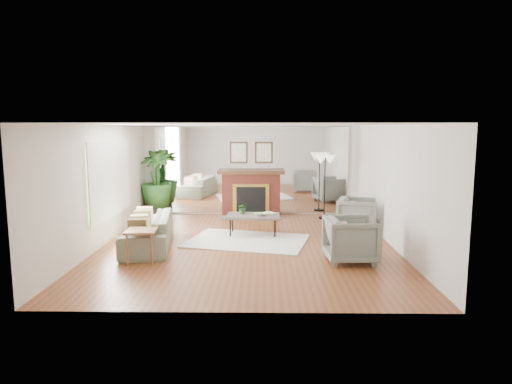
{
  "coord_description": "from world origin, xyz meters",
  "views": [
    {
      "loc": [
        0.33,
        -9.27,
        2.44
      ],
      "look_at": [
        0.17,
        0.6,
        1.04
      ],
      "focal_mm": 32.0,
      "sensor_mm": 36.0,
      "label": 1
    }
  ],
  "objects_px": {
    "armchair_front": "(351,240)",
    "sofa": "(148,231)",
    "fireplace": "(251,192)",
    "coffee_table": "(253,217)",
    "potted_ficus": "(157,181)",
    "armchair_back": "(358,216)",
    "floor_lamp": "(325,165)",
    "side_table": "(141,235)"
  },
  "relations": [
    {
      "from": "sofa",
      "to": "fireplace",
      "type": "bearing_deg",
      "value": 141.14
    },
    {
      "from": "armchair_front",
      "to": "side_table",
      "type": "height_order",
      "value": "armchair_front"
    },
    {
      "from": "potted_ficus",
      "to": "floor_lamp",
      "type": "xyz_separation_m",
      "value": [
        4.57,
        -0.24,
        0.48
      ]
    },
    {
      "from": "side_table",
      "to": "sofa",
      "type": "bearing_deg",
      "value": 98.61
    },
    {
      "from": "sofa",
      "to": "armchair_back",
      "type": "height_order",
      "value": "armchair_back"
    },
    {
      "from": "armchair_front",
      "to": "side_table",
      "type": "relative_size",
      "value": 1.49
    },
    {
      "from": "side_table",
      "to": "fireplace",
      "type": "bearing_deg",
      "value": 67.45
    },
    {
      "from": "coffee_table",
      "to": "side_table",
      "type": "distance_m",
      "value": 2.91
    },
    {
      "from": "coffee_table",
      "to": "floor_lamp",
      "type": "height_order",
      "value": "floor_lamp"
    },
    {
      "from": "potted_ficus",
      "to": "fireplace",
      "type": "bearing_deg",
      "value": 3.51
    },
    {
      "from": "armchair_back",
      "to": "sofa",
      "type": "bearing_deg",
      "value": 122.89
    },
    {
      "from": "fireplace",
      "to": "side_table",
      "type": "bearing_deg",
      "value": -112.55
    },
    {
      "from": "coffee_table",
      "to": "potted_ficus",
      "type": "height_order",
      "value": "potted_ficus"
    },
    {
      "from": "coffee_table",
      "to": "side_table",
      "type": "bearing_deg",
      "value": -132.87
    },
    {
      "from": "fireplace",
      "to": "floor_lamp",
      "type": "bearing_deg",
      "value": -11.35
    },
    {
      "from": "fireplace",
      "to": "armchair_front",
      "type": "height_order",
      "value": "fireplace"
    },
    {
      "from": "fireplace",
      "to": "coffee_table",
      "type": "relative_size",
      "value": 1.68
    },
    {
      "from": "fireplace",
      "to": "coffee_table",
      "type": "height_order",
      "value": "fireplace"
    },
    {
      "from": "side_table",
      "to": "potted_ficus",
      "type": "xyz_separation_m",
      "value": [
        -0.72,
        4.35,
        0.47
      ]
    },
    {
      "from": "armchair_back",
      "to": "floor_lamp",
      "type": "relative_size",
      "value": 0.53
    },
    {
      "from": "sofa",
      "to": "potted_ficus",
      "type": "xyz_separation_m",
      "value": [
        -0.56,
        3.27,
        0.65
      ]
    },
    {
      "from": "armchair_back",
      "to": "armchair_front",
      "type": "bearing_deg",
      "value": -177.94
    },
    {
      "from": "floor_lamp",
      "to": "potted_ficus",
      "type": "bearing_deg",
      "value": 177.01
    },
    {
      "from": "armchair_front",
      "to": "side_table",
      "type": "distance_m",
      "value": 3.81
    },
    {
      "from": "coffee_table",
      "to": "armchair_back",
      "type": "height_order",
      "value": "armchair_back"
    },
    {
      "from": "armchair_front",
      "to": "potted_ficus",
      "type": "bearing_deg",
      "value": 43.81
    },
    {
      "from": "fireplace",
      "to": "sofa",
      "type": "bearing_deg",
      "value": -120.71
    },
    {
      "from": "side_table",
      "to": "armchair_front",
      "type": "bearing_deg",
      "value": 1.54
    },
    {
      "from": "fireplace",
      "to": "potted_ficus",
      "type": "xyz_separation_m",
      "value": [
        -2.59,
        -0.16,
        0.33
      ]
    },
    {
      "from": "coffee_table",
      "to": "potted_ficus",
      "type": "distance_m",
      "value": 3.54
    },
    {
      "from": "sofa",
      "to": "potted_ficus",
      "type": "bearing_deg",
      "value": -178.51
    },
    {
      "from": "sofa",
      "to": "floor_lamp",
      "type": "distance_m",
      "value": 5.16
    },
    {
      "from": "potted_ficus",
      "to": "floor_lamp",
      "type": "relative_size",
      "value": 1.08
    },
    {
      "from": "sofa",
      "to": "armchair_front",
      "type": "xyz_separation_m",
      "value": [
        3.97,
        -0.98,
        0.08
      ]
    },
    {
      "from": "fireplace",
      "to": "armchair_front",
      "type": "distance_m",
      "value": 4.82
    },
    {
      "from": "coffee_table",
      "to": "floor_lamp",
      "type": "distance_m",
      "value": 2.91
    },
    {
      "from": "potted_ficus",
      "to": "sofa",
      "type": "bearing_deg",
      "value": -80.36
    },
    {
      "from": "coffee_table",
      "to": "sofa",
      "type": "bearing_deg",
      "value": -153.88
    },
    {
      "from": "fireplace",
      "to": "side_table",
      "type": "distance_m",
      "value": 4.88
    },
    {
      "from": "coffee_table",
      "to": "armchair_front",
      "type": "distance_m",
      "value": 2.73
    },
    {
      "from": "armchair_front",
      "to": "sofa",
      "type": "bearing_deg",
      "value": 73.14
    },
    {
      "from": "side_table",
      "to": "floor_lamp",
      "type": "xyz_separation_m",
      "value": [
        3.85,
        4.11,
        0.95
      ]
    }
  ]
}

